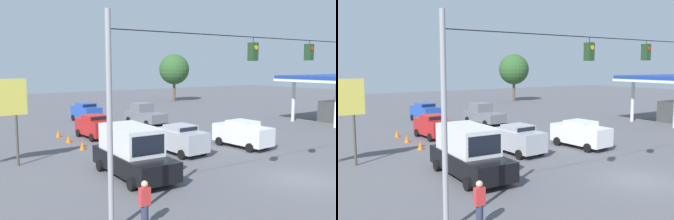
% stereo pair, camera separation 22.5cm
% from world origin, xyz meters
% --- Properties ---
extents(ground_plane, '(140.00, 140.00, 0.00)m').
position_xyz_m(ground_plane, '(0.00, 0.00, 0.00)').
color(ground_plane, '#56565B').
extents(overhead_signal_span, '(22.21, 0.38, 7.91)m').
position_xyz_m(overhead_signal_span, '(-0.11, 0.13, 4.91)').
color(overhead_signal_span, '#939399').
rests_on(overhead_signal_span, ground_plane).
extents(sedan_blue_withflow_deep, '(2.26, 4.18, 1.97)m').
position_xyz_m(sedan_blue_withflow_deep, '(1.56, -26.13, 1.02)').
color(sedan_blue_withflow_deep, '#234CB2').
rests_on(sedan_blue_withflow_deep, ground_plane).
extents(pickup_truck_grey_oncoming_deep, '(2.51, 5.22, 2.12)m').
position_xyz_m(pickup_truck_grey_oncoming_deep, '(-2.82, -21.17, 0.98)').
color(pickup_truck_grey_oncoming_deep, slate).
rests_on(pickup_truck_grey_oncoming_deep, ground_plane).
extents(box_truck_black_parked_shoulder, '(2.64, 6.19, 2.74)m').
position_xyz_m(box_truck_black_parked_shoulder, '(7.06, -5.57, 1.36)').
color(box_truck_black_parked_shoulder, black).
rests_on(box_truck_black_parked_shoulder, ground_plane).
extents(sedan_silver_withflow_mid, '(2.26, 4.08, 2.00)m').
position_xyz_m(sedan_silver_withflow_mid, '(1.86, -8.32, 1.04)').
color(sedan_silver_withflow_mid, '#A8AAB2').
rests_on(sedan_silver_withflow_mid, ground_plane).
extents(sedan_white_crossing_near, '(2.34, 4.59, 1.97)m').
position_xyz_m(sedan_white_crossing_near, '(-3.18, -7.50, 1.03)').
color(sedan_white_crossing_near, silver).
rests_on(sedan_white_crossing_near, ground_plane).
extents(sedan_red_withflow_far, '(2.19, 4.05, 1.93)m').
position_xyz_m(sedan_red_withflow_far, '(4.49, -16.85, 1.01)').
color(sedan_red_withflow_far, red).
rests_on(sedan_red_withflow_far, ground_plane).
extents(traffic_cone_nearest, '(0.39, 0.39, 0.59)m').
position_xyz_m(traffic_cone_nearest, '(6.90, -4.56, 0.30)').
color(traffic_cone_nearest, orange).
rests_on(traffic_cone_nearest, ground_plane).
extents(traffic_cone_second, '(0.39, 0.39, 0.59)m').
position_xyz_m(traffic_cone_second, '(6.97, -7.18, 0.30)').
color(traffic_cone_second, orange).
rests_on(traffic_cone_second, ground_plane).
extents(traffic_cone_third, '(0.39, 0.39, 0.59)m').
position_xyz_m(traffic_cone_third, '(6.88, -10.28, 0.30)').
color(traffic_cone_third, orange).
rests_on(traffic_cone_third, ground_plane).
extents(traffic_cone_fourth, '(0.39, 0.39, 0.59)m').
position_xyz_m(traffic_cone_fourth, '(6.98, -13.22, 0.30)').
color(traffic_cone_fourth, orange).
rests_on(traffic_cone_fourth, ground_plane).
extents(traffic_cone_fifth, '(0.39, 0.39, 0.59)m').
position_xyz_m(traffic_cone_fifth, '(6.95, -16.20, 0.30)').
color(traffic_cone_fifth, orange).
rests_on(traffic_cone_fifth, ground_plane).
extents(traffic_cone_farthest, '(0.39, 0.39, 0.59)m').
position_xyz_m(traffic_cone_farthest, '(6.89, -18.93, 0.30)').
color(traffic_cone_farthest, orange).
rests_on(traffic_cone_farthest, ground_plane).
extents(pedestrian, '(0.40, 0.28, 1.78)m').
position_xyz_m(pedestrian, '(9.78, 0.41, 0.90)').
color(pedestrian, '#2D334C').
rests_on(pedestrian, ground_plane).
extents(tree_horizon_right, '(5.01, 5.01, 7.87)m').
position_xyz_m(tree_horizon_right, '(-19.24, -39.42, 5.34)').
color(tree_horizon_right, brown).
rests_on(tree_horizon_right, ground_plane).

